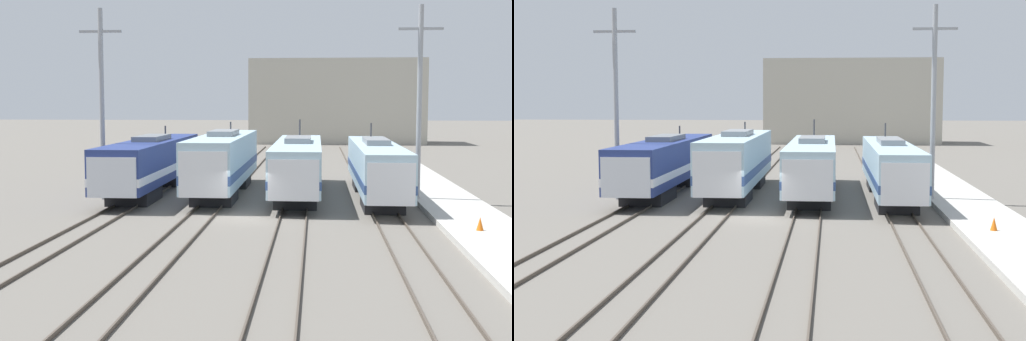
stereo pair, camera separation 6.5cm
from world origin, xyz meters
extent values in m
plane|color=#666059|center=(0.00, 0.00, 0.00)|extent=(400.00, 400.00, 0.00)
cube|color=#4C4238|center=(-8.40, 0.00, 0.07)|extent=(0.07, 120.00, 0.15)
cube|color=#4C4238|center=(-6.97, 0.00, 0.07)|extent=(0.07, 120.00, 0.15)
cube|color=#4C4238|center=(-3.28, 0.00, 0.07)|extent=(0.07, 120.00, 0.15)
cube|color=#4C4238|center=(-1.84, 0.00, 0.07)|extent=(0.07, 120.00, 0.15)
cube|color=#4C4238|center=(1.84, 0.00, 0.07)|extent=(0.07, 120.00, 0.15)
cube|color=#4C4238|center=(3.28, 0.00, 0.07)|extent=(0.07, 120.00, 0.15)
cube|color=#4C4238|center=(6.97, 0.00, 0.07)|extent=(0.07, 120.00, 0.15)
cube|color=#4C4238|center=(8.40, 0.00, 0.07)|extent=(0.07, 120.00, 0.15)
cube|color=black|center=(-7.68, 5.65, 0.47)|extent=(2.63, 4.40, 0.95)
cube|color=black|center=(-7.68, 15.65, 0.47)|extent=(2.63, 4.40, 0.95)
cube|color=navy|center=(-7.68, 10.65, 2.30)|extent=(3.09, 20.00, 2.70)
cube|color=silver|center=(-7.68, 10.65, 1.76)|extent=(3.13, 20.04, 0.49)
cube|color=silver|center=(-7.68, 1.75, 2.10)|extent=(2.84, 2.40, 2.30)
cube|color=black|center=(-7.68, 0.63, 2.60)|extent=(2.42, 0.08, 0.64)
cube|color=slate|center=(-7.68, 10.65, 3.83)|extent=(1.70, 5.00, 0.35)
cylinder|color=#38383D|center=(-7.68, 15.05, 4.09)|extent=(0.12, 0.12, 0.87)
cube|color=#232326|center=(-2.56, 5.63, 0.47)|extent=(2.58, 3.97, 0.95)
cube|color=#232326|center=(-2.56, 14.65, 0.47)|extent=(2.58, 3.97, 0.95)
cube|color=#9EBCCC|center=(-2.56, 10.14, 2.50)|extent=(3.03, 18.04, 3.09)
cube|color=navy|center=(-2.56, 10.14, 1.88)|extent=(3.07, 18.08, 0.56)
cube|color=silver|center=(-2.56, 1.93, 2.27)|extent=(2.79, 1.81, 2.63)
cube|color=black|center=(-2.56, 1.10, 2.84)|extent=(2.37, 0.08, 0.74)
cube|color=gray|center=(-2.56, 10.14, 4.22)|extent=(1.67, 4.51, 0.35)
cylinder|color=#38383D|center=(-2.56, 14.11, 4.45)|extent=(0.12, 0.12, 0.81)
cube|color=#232326|center=(2.56, 5.04, 0.47)|extent=(2.59, 4.24, 0.95)
cube|color=#232326|center=(2.56, 14.67, 0.47)|extent=(2.59, 4.24, 0.95)
cube|color=#9EBCCC|center=(2.56, 9.85, 2.29)|extent=(3.05, 19.27, 2.68)
cube|color=navy|center=(2.56, 9.85, 1.76)|extent=(3.09, 19.31, 0.48)
cube|color=silver|center=(2.56, 1.23, 2.09)|extent=(2.80, 2.22, 2.28)
cube|color=black|center=(2.56, 0.20, 2.59)|extent=(2.38, 0.08, 0.64)
cube|color=gray|center=(2.56, 9.85, 3.81)|extent=(1.68, 4.82, 0.35)
cylinder|color=#38383D|center=(2.56, 14.09, 4.34)|extent=(0.12, 0.12, 1.41)
cube|color=#232326|center=(7.68, 3.85, 0.47)|extent=(2.31, 4.39, 0.95)
cube|color=#232326|center=(7.68, 13.84, 0.47)|extent=(2.31, 4.39, 0.95)
cube|color=#9EBCCC|center=(7.68, 8.84, 2.28)|extent=(2.72, 19.97, 2.65)
cube|color=navy|center=(7.68, 8.84, 1.75)|extent=(2.76, 20.01, 0.48)
cube|color=silver|center=(7.68, -0.18, 2.08)|extent=(2.50, 2.12, 2.25)
cube|color=black|center=(7.68, -1.16, 2.57)|extent=(2.13, 0.08, 0.63)
cube|color=gray|center=(7.68, 8.84, 3.78)|extent=(1.50, 4.99, 0.35)
cylinder|color=#38383D|center=(7.68, 13.24, 4.21)|extent=(0.12, 0.12, 1.22)
cylinder|color=gray|center=(-10.03, 6.75, 6.15)|extent=(0.31, 0.31, 12.29)
cube|color=gray|center=(-10.03, 6.75, 10.82)|extent=(2.75, 0.16, 0.16)
cylinder|color=gray|center=(10.14, 6.75, 6.15)|extent=(0.31, 0.31, 12.29)
cube|color=gray|center=(10.14, 6.75, 10.82)|extent=(2.75, 0.16, 0.16)
cube|color=#B7B5AD|center=(11.96, 0.00, 0.16)|extent=(4.00, 120.00, 0.32)
cone|color=orange|center=(11.50, -4.48, 0.64)|extent=(0.34, 0.34, 0.64)
cube|color=#B2AD9E|center=(6.75, 71.74, 6.32)|extent=(26.06, 10.60, 12.64)
camera|label=1|loc=(3.81, -38.34, 6.39)|focal=50.00mm
camera|label=2|loc=(3.87, -38.34, 6.39)|focal=50.00mm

